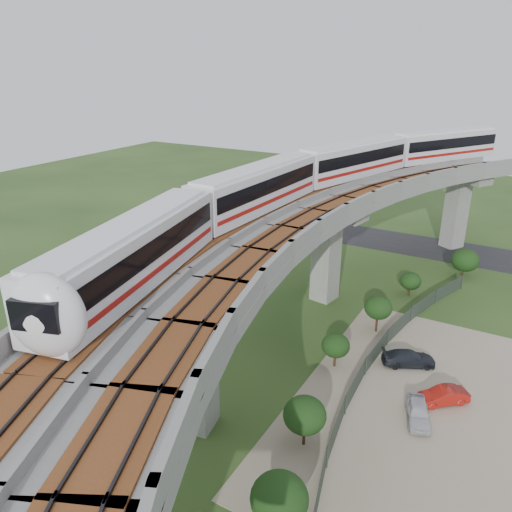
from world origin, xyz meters
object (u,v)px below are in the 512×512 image
(car_white, at_px, (418,412))
(car_red, at_px, (443,396))
(metro_train, at_px, (326,177))
(car_dark, at_px, (409,358))

(car_white, bearing_deg, car_red, 48.11)
(metro_train, bearing_deg, car_dark, -32.14)
(metro_train, xyz_separation_m, car_white, (11.94, -12.17, -11.67))
(car_white, height_order, car_dark, car_white)
(car_white, distance_m, car_red, 2.72)
(metro_train, height_order, car_dark, metro_train)
(metro_train, xyz_separation_m, car_dark, (9.87, -6.20, -11.69))
(car_dark, bearing_deg, car_red, -165.64)
(metro_train, bearing_deg, car_white, -45.56)
(metro_train, distance_m, car_white, 20.66)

